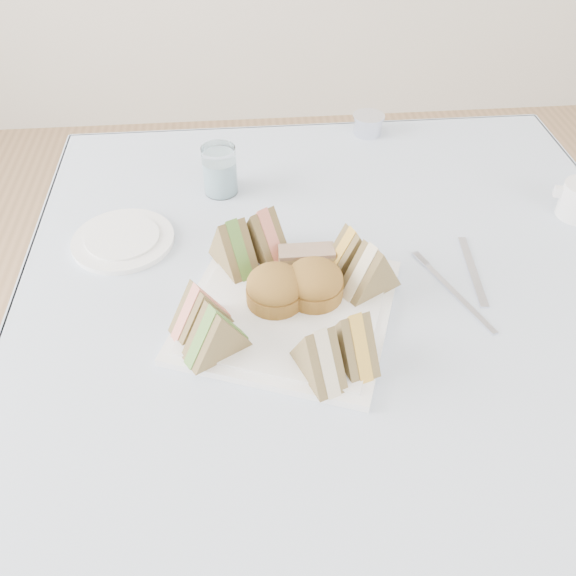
{
  "coord_description": "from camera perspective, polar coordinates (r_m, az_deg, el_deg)",
  "views": [
    {
      "loc": [
        -0.15,
        -0.7,
        1.38
      ],
      "look_at": [
        -0.1,
        -0.06,
        0.8
      ],
      "focal_mm": 38.0,
      "sensor_mm": 36.0,
      "label": 1
    }
  ],
  "objects": [
    {
      "name": "table",
      "position": [
        1.24,
        4.24,
        -12.33
      ],
      "size": [
        0.9,
        0.9,
        0.74
      ],
      "primitive_type": "cube",
      "color": "brown",
      "rests_on": "floor"
    },
    {
      "name": "knife",
      "position": [
        1.01,
        16.88,
        1.58
      ],
      "size": [
        0.03,
        0.17,
        0.0
      ],
      "primitive_type": "cube",
      "rotation": [
        0.0,
        0.0,
        -0.09
      ],
      "color": "silver",
      "rests_on": "tablecloth"
    },
    {
      "name": "sandwich_fr_a",
      "position": [
        0.8,
        6.09,
        -4.53
      ],
      "size": [
        0.07,
        0.1,
        0.08
      ],
      "primitive_type": null,
      "rotation": [
        0.0,
        0.0,
        -1.25
      ],
      "color": "#947B4C",
      "rests_on": "serving_plate"
    },
    {
      "name": "sandwich_fl_b",
      "position": [
        0.81,
        -6.82,
        -3.93
      ],
      "size": [
        0.1,
        0.08,
        0.08
      ],
      "primitive_type": null,
      "rotation": [
        0.0,
        0.0,
        0.52
      ],
      "color": "#947B4C",
      "rests_on": "serving_plate"
    },
    {
      "name": "scone_left",
      "position": [
        0.88,
        -1.22,
        0.02
      ],
      "size": [
        0.11,
        0.11,
        0.06
      ],
      "primitive_type": "cylinder",
      "rotation": [
        0.0,
        0.0,
        -0.29
      ],
      "color": "#916026",
      "rests_on": "serving_plate"
    },
    {
      "name": "floor",
      "position": [
        1.56,
        3.52,
        -20.15
      ],
      "size": [
        4.0,
        4.0,
        0.0
      ],
      "primitive_type": "plane",
      "color": "#9E7751",
      "rests_on": "ground"
    },
    {
      "name": "sandwich_fl_a",
      "position": [
        0.85,
        -8.28,
        -1.77
      ],
      "size": [
        0.1,
        0.08,
        0.08
      ],
      "primitive_type": null,
      "rotation": [
        0.0,
        0.0,
        0.5
      ],
      "color": "#947B4C",
      "rests_on": "serving_plate"
    },
    {
      "name": "water_glass",
      "position": [
        1.13,
        -6.41,
        10.9
      ],
      "size": [
        0.08,
        0.08,
        0.09
      ],
      "primitive_type": "cylinder",
      "rotation": [
        0.0,
        0.0,
        -0.25
      ],
      "color": "white",
      "rests_on": "tablecloth"
    },
    {
      "name": "fork",
      "position": [
        0.96,
        15.72,
        -0.88
      ],
      "size": [
        0.07,
        0.16,
        0.0
      ],
      "primitive_type": "cube",
      "rotation": [
        0.0,
        0.0,
        0.36
      ],
      "color": "silver",
      "rests_on": "tablecloth"
    },
    {
      "name": "sandwich_fr_b",
      "position": [
        0.78,
        2.91,
        -5.96
      ],
      "size": [
        0.07,
        0.1,
        0.08
      ],
      "primitive_type": null,
      "rotation": [
        0.0,
        0.0,
        -1.2
      ],
      "color": "#947B4C",
      "rests_on": "serving_plate"
    },
    {
      "name": "serving_plate",
      "position": [
        0.9,
        0.0,
        -2.06
      ],
      "size": [
        0.38,
        0.38,
        0.01
      ],
      "primitive_type": "cube",
      "rotation": [
        0.0,
        0.0,
        -0.36
      ],
      "color": "white",
      "rests_on": "tablecloth"
    },
    {
      "name": "tablecloth",
      "position": [
        0.96,
        5.36,
        0.55
      ],
      "size": [
        1.02,
        1.02,
        0.01
      ],
      "primitive_type": "cube",
      "color": "silver",
      "rests_on": "table"
    },
    {
      "name": "pastry_slice",
      "position": [
        0.94,
        1.73,
        2.68
      ],
      "size": [
        0.09,
        0.03,
        0.04
      ],
      "primitive_type": "cube",
      "rotation": [
        0.0,
        0.0,
        -0.01
      ],
      "color": "tan",
      "rests_on": "serving_plate"
    },
    {
      "name": "sandwich_bl_b",
      "position": [
        0.96,
        -2.37,
        5.2
      ],
      "size": [
        0.09,
        0.11,
        0.09
      ],
      "primitive_type": null,
      "rotation": [
        0.0,
        0.0,
        2.17
      ],
      "color": "#947B4C",
      "rests_on": "serving_plate"
    },
    {
      "name": "sandwich_br_b",
      "position": [
        0.93,
        5.91,
        3.59
      ],
      "size": [
        0.1,
        0.07,
        0.08
      ],
      "primitive_type": null,
      "rotation": [
        0.0,
        0.0,
        -2.76
      ],
      "color": "#947B4C",
      "rests_on": "serving_plate"
    },
    {
      "name": "tea_strainer",
      "position": [
        1.34,
        7.5,
        14.86
      ],
      "size": [
        0.08,
        0.08,
        0.04
      ],
      "primitive_type": "cylinder",
      "rotation": [
        0.0,
        0.0,
        0.19
      ],
      "color": "silver",
      "rests_on": "tablecloth"
    },
    {
      "name": "sandwich_br_a",
      "position": [
        0.9,
        7.77,
        1.88
      ],
      "size": [
        0.1,
        0.09,
        0.08
      ],
      "primitive_type": null,
      "rotation": [
        0.0,
        0.0,
        -2.62
      ],
      "color": "#947B4C",
      "rests_on": "serving_plate"
    },
    {
      "name": "scone_right",
      "position": [
        0.89,
        2.48,
        0.52
      ],
      "size": [
        0.09,
        0.09,
        0.06
      ],
      "primitive_type": "cylinder",
      "rotation": [
        0.0,
        0.0,
        -0.08
      ],
      "color": "#916026",
      "rests_on": "serving_plate"
    },
    {
      "name": "sandwich_bl_a",
      "position": [
        0.94,
        -5.18,
        4.2
      ],
      "size": [
        0.08,
        0.11,
        0.09
      ],
      "primitive_type": null,
      "rotation": [
        0.0,
        0.0,
        2.03
      ],
      "color": "#947B4C",
      "rests_on": "serving_plate"
    },
    {
      "name": "side_plate",
      "position": [
        1.06,
        -15.16,
        4.34
      ],
      "size": [
        0.22,
        0.22,
        0.01
      ],
      "primitive_type": "cylinder",
      "rotation": [
        0.0,
        0.0,
        -0.38
      ],
      "color": "white",
      "rests_on": "tablecloth"
    }
  ]
}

